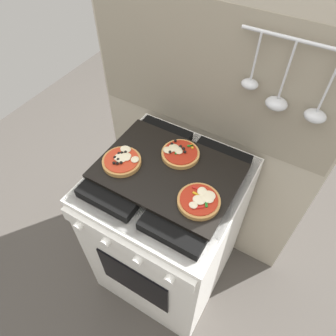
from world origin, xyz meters
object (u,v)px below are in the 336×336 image
(pizza_center, at_px, (180,153))
(baking_tray, at_px, (168,171))
(pizza_right, at_px, (200,200))
(stove, at_px, (168,230))
(pizza_left, at_px, (122,160))

(pizza_center, bearing_deg, baking_tray, -91.44)
(baking_tray, distance_m, pizza_right, 0.19)
(baking_tray, bearing_deg, stove, -90.00)
(pizza_left, height_order, pizza_center, same)
(stove, bearing_deg, pizza_left, -161.49)
(stove, height_order, pizza_left, pizza_left)
(stove, distance_m, pizza_left, 0.51)
(stove, xyz_separation_m, baking_tray, (0.00, 0.00, 0.46))
(pizza_center, bearing_deg, pizza_right, -43.95)
(pizza_left, bearing_deg, pizza_right, -2.55)
(stove, relative_size, pizza_left, 5.85)
(baking_tray, xyz_separation_m, pizza_right, (0.17, -0.08, 0.02))
(stove, bearing_deg, pizza_center, 88.59)
(stove, relative_size, pizza_right, 5.85)
(baking_tray, relative_size, pizza_left, 3.51)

